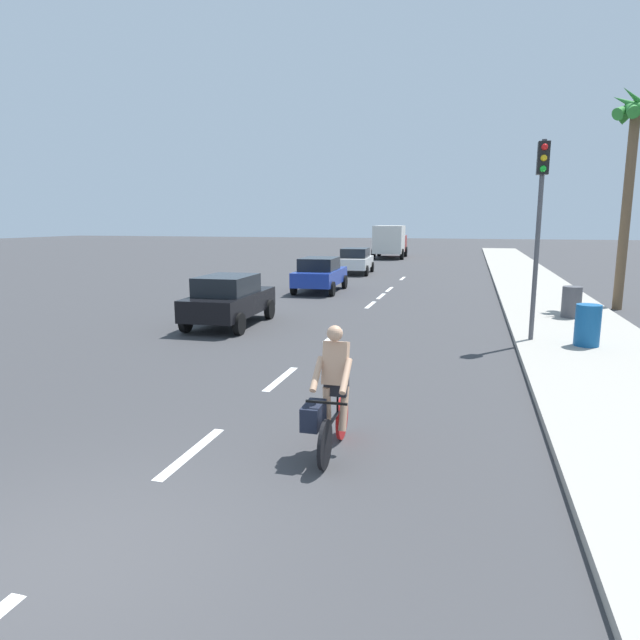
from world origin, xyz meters
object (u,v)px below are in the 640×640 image
object	(u,v)px
delivery_truck	(390,241)
trash_bin_far	(572,302)
palm_tree_mid	(633,139)
traffic_signal	(540,205)
cyclist	(330,396)
parked_car_black	(229,299)
parked_car_white	(355,260)
trash_bin_near	(588,325)
parked_car_blue	(320,274)

from	to	relation	value
delivery_truck	trash_bin_far	xyz separation A→B (m)	(10.03, -29.13, -0.86)
palm_tree_mid	trash_bin_far	size ratio (longest dim) A/B	7.84
traffic_signal	trash_bin_far	size ratio (longest dim) A/B	5.18
cyclist	palm_tree_mid	bearing A→B (deg)	-115.75
cyclist	parked_car_black	distance (m)	9.99
parked_car_black	trash_bin_far	distance (m)	10.93
parked_car_white	delivery_truck	size ratio (longest dim) A/B	0.66
traffic_signal	trash_bin_near	bearing A→B (deg)	-18.14
parked_car_blue	trash_bin_near	distance (m)	13.43
cyclist	delivery_truck	xyz separation A→B (m)	(-5.05, 41.08, 0.67)
parked_car_black	trash_bin_near	size ratio (longest dim) A/B	3.87
trash_bin_near	parked_car_black	bearing A→B (deg)	175.46
parked_car_blue	traffic_signal	bearing A→B (deg)	-49.63
parked_car_white	traffic_signal	bearing A→B (deg)	-68.15
cyclist	delivery_truck	world-z (taller)	delivery_truck
parked_car_black	traffic_signal	xyz separation A→B (m)	(8.77, -0.38, 2.77)
palm_tree_mid	traffic_signal	bearing A→B (deg)	-117.37
delivery_truck	traffic_signal	bearing A→B (deg)	-77.84
cyclist	parked_car_black	xyz separation A→B (m)	(-5.37, 8.43, 0.01)
cyclist	palm_tree_mid	size ratio (longest dim) A/B	0.23
parked_car_black	traffic_signal	distance (m)	9.21
palm_tree_mid	trash_bin_near	world-z (taller)	palm_tree_mid
parked_car_blue	trash_bin_far	xyz separation A→B (m)	(9.81, -5.17, -0.20)
traffic_signal	parked_car_black	bearing A→B (deg)	177.49
parked_car_blue	palm_tree_mid	size ratio (longest dim) A/B	0.53
cyclist	trash_bin_far	world-z (taller)	cyclist
delivery_truck	palm_tree_mid	world-z (taller)	palm_tree_mid
palm_tree_mid	cyclist	bearing A→B (deg)	-115.05
traffic_signal	trash_bin_far	bearing A→B (deg)	68.02
parked_car_black	trash_bin_far	bearing A→B (deg)	16.87
trash_bin_far	parked_car_blue	bearing A→B (deg)	152.19
trash_bin_near	traffic_signal	bearing A→B (deg)	161.86
trash_bin_far	cyclist	bearing A→B (deg)	-112.63
parked_car_white	trash_bin_near	world-z (taller)	parked_car_white
parked_car_black	parked_car_white	world-z (taller)	same
cyclist	palm_tree_mid	distance (m)	17.44
delivery_truck	trash_bin_far	distance (m)	30.82
trash_bin_near	palm_tree_mid	bearing A→B (deg)	72.25
palm_tree_mid	traffic_signal	size ratio (longest dim) A/B	1.51
trash_bin_near	trash_bin_far	xyz separation A→B (m)	(0.32, 4.32, -0.02)
cyclist	parked_car_black	bearing A→B (deg)	-58.20
parked_car_white	trash_bin_near	distance (m)	20.86
trash_bin_near	cyclist	bearing A→B (deg)	-121.44
trash_bin_near	parked_car_blue	bearing A→B (deg)	135.02
cyclist	trash_bin_near	world-z (taller)	cyclist
parked_car_blue	trash_bin_far	distance (m)	11.10
delivery_truck	parked_car_blue	bearing A→B (deg)	-91.67
cyclist	palm_tree_mid	xyz separation A→B (m)	(7.05, 15.08, 5.20)
parked_car_blue	parked_car_white	size ratio (longest dim) A/B	0.99
cyclist	parked_car_black	size ratio (longest dim) A/B	0.45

